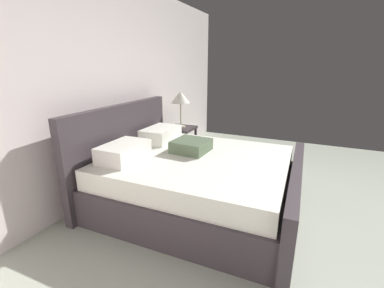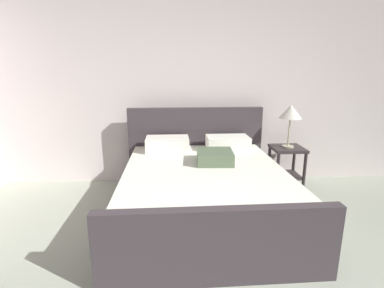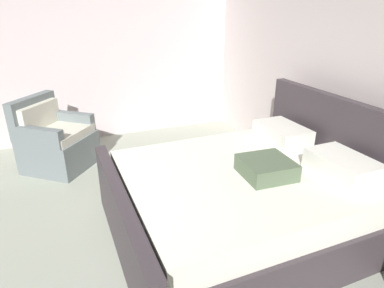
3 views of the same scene
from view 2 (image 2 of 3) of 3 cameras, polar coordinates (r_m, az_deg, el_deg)
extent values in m
cube|color=silver|center=(4.31, 3.86, 10.23)|extent=(6.35, 0.12, 2.68)
cube|color=#3B3338|center=(3.31, 2.29, -11.53)|extent=(1.84, 2.03, 0.40)
cube|color=#3B3338|center=(4.16, 0.71, -0.61)|extent=(1.91, 0.15, 1.15)
cube|color=#3B3338|center=(2.35, 5.38, -19.79)|extent=(1.91, 0.15, 0.65)
cube|color=white|center=(3.19, 2.34, -6.50)|extent=(1.76, 1.97, 0.22)
cube|color=white|center=(3.79, -4.93, 0.00)|extent=(0.57, 0.37, 0.18)
cube|color=white|center=(3.87, 7.11, 0.22)|extent=(0.57, 0.37, 0.18)
cube|color=#55674C|center=(3.29, 4.59, -2.57)|extent=(0.42, 0.42, 0.14)
cube|color=#2F2729|center=(4.28, 18.53, -0.85)|extent=(0.44, 0.44, 0.04)
cube|color=#2F2729|center=(4.40, 18.12, -5.89)|extent=(0.40, 0.40, 0.02)
cylinder|color=#2F2729|center=(4.13, 16.68, -5.60)|extent=(0.04, 0.04, 0.56)
cylinder|color=#2F2729|center=(4.27, 21.51, -5.35)|extent=(0.04, 0.04, 0.56)
cylinder|color=#2F2729|center=(4.47, 15.09, -3.98)|extent=(0.04, 0.04, 0.56)
cylinder|color=#2F2729|center=(4.60, 19.61, -3.81)|extent=(0.04, 0.04, 0.56)
cylinder|color=#B7B293|center=(4.27, 18.56, -0.46)|extent=(0.16, 0.16, 0.02)
cylinder|color=#B7B293|center=(4.23, 18.78, 2.25)|extent=(0.02, 0.02, 0.39)
cone|color=silver|center=(4.18, 19.09, 6.14)|extent=(0.31, 0.31, 0.19)
camera|label=1|loc=(2.94, -54.15, 8.22)|focal=24.34mm
camera|label=3|loc=(3.01, 55.74, 14.19)|focal=31.18mm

